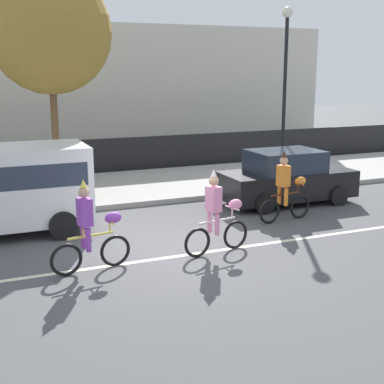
# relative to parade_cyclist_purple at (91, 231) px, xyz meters

# --- Properties ---
(ground_plane) EXTENTS (80.00, 80.00, 0.00)m
(ground_plane) POSITION_rel_parade_cyclist_purple_xyz_m (1.86, 0.62, -0.84)
(ground_plane) COLOR #4C4C4F
(road_centre_line) EXTENTS (36.00, 0.14, 0.01)m
(road_centre_line) POSITION_rel_parade_cyclist_purple_xyz_m (1.86, 0.12, -0.84)
(road_centre_line) COLOR beige
(road_centre_line) RESTS_ON ground
(sidewalk_curb) EXTENTS (60.00, 5.00, 0.15)m
(sidewalk_curb) POSITION_rel_parade_cyclist_purple_xyz_m (1.86, 7.12, -0.77)
(sidewalk_curb) COLOR #9E9B93
(sidewalk_curb) RESTS_ON ground
(fence_line) EXTENTS (40.00, 0.08, 1.40)m
(fence_line) POSITION_rel_parade_cyclist_purple_xyz_m (1.86, 10.02, -0.14)
(fence_line) COLOR black
(fence_line) RESTS_ON ground
(building_backdrop) EXTENTS (28.00, 8.00, 6.13)m
(building_backdrop) POSITION_rel_parade_cyclist_purple_xyz_m (1.71, 18.62, 2.22)
(building_backdrop) COLOR beige
(building_backdrop) RESTS_ON ground
(parade_cyclist_purple) EXTENTS (1.71, 0.52, 1.92)m
(parade_cyclist_purple) POSITION_rel_parade_cyclist_purple_xyz_m (0.00, 0.00, 0.00)
(parade_cyclist_purple) COLOR black
(parade_cyclist_purple) RESTS_ON ground
(parade_cyclist_pink) EXTENTS (1.70, 0.54, 1.92)m
(parade_cyclist_pink) POSITION_rel_parade_cyclist_purple_xyz_m (2.82, -0.00, 0.00)
(parade_cyclist_pink) COLOR black
(parade_cyclist_pink) RESTS_ON ground
(parade_cyclist_orange) EXTENTS (1.71, 0.51, 1.92)m
(parade_cyclist_orange) POSITION_rel_parade_cyclist_purple_xyz_m (5.63, 1.63, 0.00)
(parade_cyclist_orange) COLOR black
(parade_cyclist_orange) RESTS_ON ground
(parked_car_black) EXTENTS (4.10, 1.92, 1.64)m
(parked_car_black) POSITION_rel_parade_cyclist_purple_xyz_m (6.72, 3.31, -0.06)
(parked_car_black) COLOR black
(parked_car_black) RESTS_ON ground
(street_lamp_post) EXTENTS (0.36, 0.36, 5.86)m
(street_lamp_post) POSITION_rel_parade_cyclist_purple_xyz_m (7.80, 5.31, 3.15)
(street_lamp_post) COLOR black
(street_lamp_post) RESTS_ON sidewalk_curb
(street_tree_near_lamp) EXTENTS (4.01, 4.01, 7.05)m
(street_tree_near_lamp) POSITION_rel_parade_cyclist_purple_xyz_m (0.60, 8.08, 4.34)
(street_tree_near_lamp) COLOR brown
(street_tree_near_lamp) RESTS_ON sidewalk_curb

